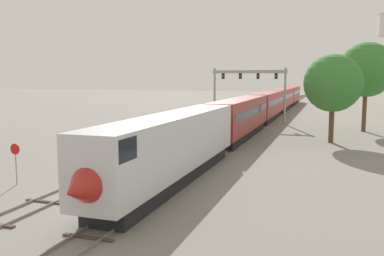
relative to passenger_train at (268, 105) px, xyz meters
The scene contains 8 objects.
ground_plane 51.66m from the passenger_train, 92.22° to the right, with size 400.00×400.00×0.00m, color gray.
track_main 8.82m from the passenger_train, 90.00° to the left, with size 2.60×200.00×0.16m.
track_near 13.05m from the passenger_train, 115.45° to the right, with size 2.60×160.00×0.16m.
passenger_train is the anchor object (origin of this frame).
signal_gantry 8.19m from the passenger_train, 108.15° to the right, with size 12.10×0.49×8.89m.
stop_sign 51.76m from the passenger_train, 101.14° to the right, with size 0.76×0.08×2.88m.
trackside_tree_left 20.21m from the passenger_train, 40.22° to the right, with size 7.40×7.40×12.12m.
trackside_tree_mid 26.69m from the passenger_train, 66.45° to the right, with size 6.50×6.50×10.00m.
Camera 1 is at (12.30, -21.72, 7.35)m, focal length 38.61 mm.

